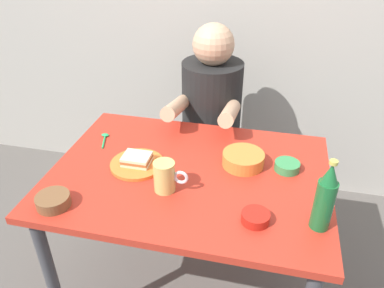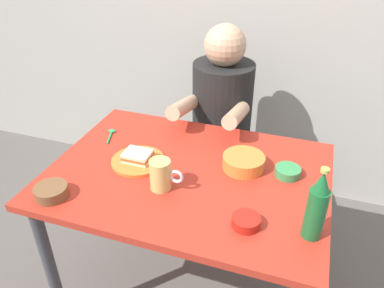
% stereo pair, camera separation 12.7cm
% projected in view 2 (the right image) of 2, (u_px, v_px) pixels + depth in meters
% --- Properties ---
extents(dining_table, '(1.10, 0.80, 0.74)m').
position_uv_depth(dining_table, '(188.00, 190.00, 1.56)').
color(dining_table, '#B72D1E').
rests_on(dining_table, ground).
extents(stool, '(0.34, 0.34, 0.45)m').
position_uv_depth(stool, '(219.00, 165.00, 2.23)').
color(stool, '#4C4C51').
rests_on(stool, ground).
extents(person_seated, '(0.33, 0.56, 0.72)m').
position_uv_depth(person_seated, '(222.00, 102.00, 2.00)').
color(person_seated, black).
rests_on(person_seated, stool).
extents(plate_orange, '(0.22, 0.22, 0.01)m').
position_uv_depth(plate_orange, '(138.00, 161.00, 1.56)').
color(plate_orange, orange).
rests_on(plate_orange, dining_table).
extents(sandwich, '(0.11, 0.09, 0.04)m').
position_uv_depth(sandwich, '(138.00, 156.00, 1.55)').
color(sandwich, beige).
rests_on(sandwich, plate_orange).
extents(beer_mug, '(0.13, 0.08, 0.12)m').
position_uv_depth(beer_mug, '(161.00, 175.00, 1.39)').
color(beer_mug, '#D1BC66').
rests_on(beer_mug, dining_table).
extents(beer_bottle, '(0.06, 0.06, 0.26)m').
position_uv_depth(beer_bottle, '(317.00, 207.00, 1.15)').
color(beer_bottle, '#19602D').
rests_on(beer_bottle, dining_table).
extents(condiment_bowl_brown, '(0.12, 0.12, 0.04)m').
position_uv_depth(condiment_bowl_brown, '(51.00, 191.00, 1.37)').
color(condiment_bowl_brown, brown).
rests_on(condiment_bowl_brown, dining_table).
extents(soup_bowl_orange, '(0.17, 0.17, 0.05)m').
position_uv_depth(soup_bowl_orange, '(244.00, 162.00, 1.52)').
color(soup_bowl_orange, orange).
rests_on(soup_bowl_orange, dining_table).
extents(dip_bowl_green, '(0.10, 0.10, 0.03)m').
position_uv_depth(dip_bowl_green, '(288.00, 171.00, 1.48)').
color(dip_bowl_green, '#388C4C').
rests_on(dip_bowl_green, dining_table).
extents(sambal_bowl_red, '(0.10, 0.10, 0.03)m').
position_uv_depth(sambal_bowl_red, '(246.00, 221.00, 1.24)').
color(sambal_bowl_red, '#B21E14').
rests_on(sambal_bowl_red, dining_table).
extents(spoon, '(0.06, 0.12, 0.01)m').
position_uv_depth(spoon, '(111.00, 133.00, 1.76)').
color(spoon, '#26A559').
rests_on(spoon, dining_table).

